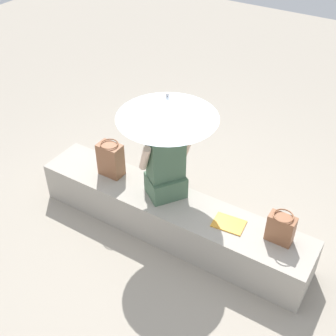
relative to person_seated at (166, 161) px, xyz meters
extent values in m
plane|color=#9E9384|center=(-0.09, 0.06, -0.81)|extent=(14.00, 14.00, 0.00)
cube|color=#A8A093|center=(-0.09, 0.06, -0.60)|extent=(2.81, 0.51, 0.42)
cube|color=#47664C|center=(0.00, 0.00, -0.28)|extent=(0.42, 0.44, 0.22)
cube|color=#47664C|center=(0.00, 0.00, 0.07)|extent=(0.35, 0.38, 0.48)
sphere|color=beige|center=(0.00, 0.00, 0.41)|extent=(0.20, 0.20, 0.20)
cylinder|color=beige|center=(0.11, 0.16, 0.10)|extent=(0.20, 0.17, 0.32)
cylinder|color=beige|center=(-0.11, -0.16, 0.10)|extent=(0.20, 0.17, 0.32)
cylinder|color=#B7B7BC|center=(0.00, -0.02, 0.14)|extent=(0.02, 0.02, 1.05)
cone|color=silver|center=(0.00, -0.02, 0.56)|extent=(0.89, 0.89, 0.20)
sphere|color=#B7B7BC|center=(0.00, -0.02, 0.68)|extent=(0.03, 0.03, 0.03)
cube|color=brown|center=(0.63, 0.03, -0.21)|extent=(0.24, 0.15, 0.35)
torus|color=brown|center=(0.63, 0.03, -0.02)|extent=(0.18, 0.18, 0.01)
cube|color=brown|center=(-1.14, 0.00, -0.25)|extent=(0.23, 0.12, 0.27)
torus|color=brown|center=(-1.14, 0.00, -0.10)|extent=(0.17, 0.17, 0.01)
cube|color=gold|center=(-0.70, 0.05, -0.38)|extent=(0.30, 0.23, 0.01)
camera|label=1|loc=(-1.73, 2.72, 2.44)|focal=47.39mm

